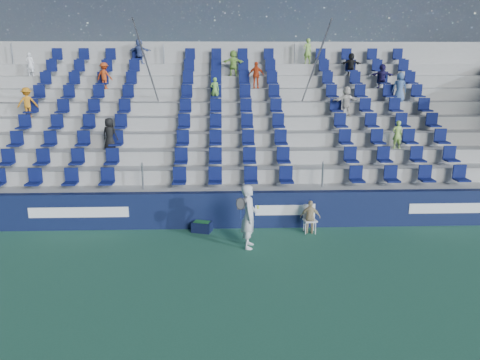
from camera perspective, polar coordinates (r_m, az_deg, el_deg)
name	(u,v)px	position (r m, az deg, el deg)	size (l,w,h in m)	color
ground	(236,268)	(12.70, -0.46, -10.64)	(70.00, 70.00, 0.00)	#2B654B
sponsor_wall	(234,210)	(15.41, -0.78, -3.65)	(24.00, 0.32, 1.20)	#10193D
grandstand	(231,138)	(20.01, -1.13, 5.09)	(24.00, 8.17, 6.63)	#A4A49F
tennis_player	(249,216)	(13.67, 1.08, -4.45)	(0.69, 0.74, 1.91)	silver
line_judge_chair	(309,216)	(15.20, 8.47, -4.42)	(0.45, 0.47, 0.90)	white
line_judge	(310,217)	(15.06, 8.57, -4.48)	(0.63, 0.26, 1.08)	tan
ball_bin	(202,226)	(15.18, -4.67, -5.63)	(0.70, 0.56, 0.34)	#0D1433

